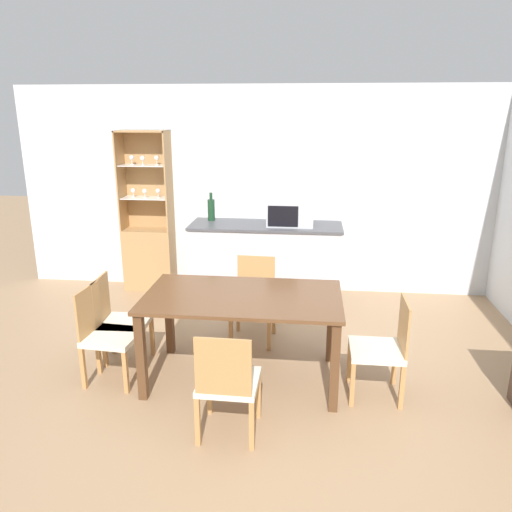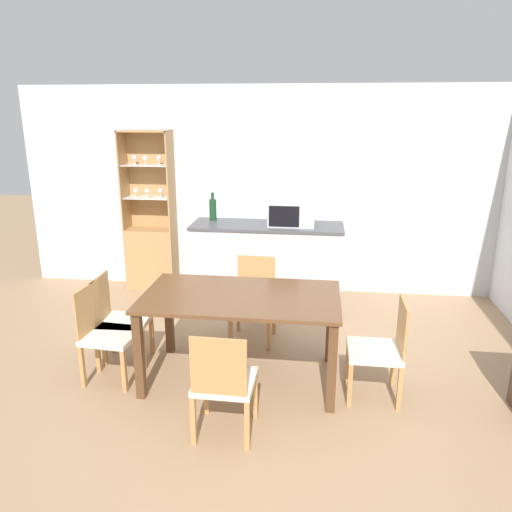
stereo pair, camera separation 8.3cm
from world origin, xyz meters
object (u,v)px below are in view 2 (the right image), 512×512
(display_cabinet, at_px, (152,243))
(dining_chair_head_far, at_px, (254,300))
(dining_table, at_px, (241,307))
(dining_chair_head_near, at_px, (224,382))
(dining_chair_side_right_near, at_px, (380,349))
(microwave, at_px, (292,213))
(dining_chair_side_left_near, at_px, (107,333))
(dining_chair_side_left_far, at_px, (119,320))
(wine_bottle, at_px, (213,209))

(display_cabinet, height_order, dining_chair_head_far, display_cabinet)
(dining_table, relative_size, dining_chair_head_near, 1.97)
(dining_chair_side_right_near, bearing_deg, microwave, 25.14)
(display_cabinet, relative_size, microwave, 3.90)
(display_cabinet, xyz_separation_m, microwave, (1.83, -0.51, 0.55))
(dining_chair_head_far, relative_size, microwave, 1.62)
(dining_table, relative_size, dining_chair_side_left_near, 1.97)
(display_cabinet, height_order, microwave, display_cabinet)
(dining_table, distance_m, dining_chair_head_near, 0.83)
(dining_chair_side_left_far, relative_size, wine_bottle, 2.55)
(dining_chair_side_left_far, bearing_deg, dining_table, 80.89)
(dining_chair_side_right_near, height_order, dining_chair_side_left_far, same)
(dining_chair_head_near, bearing_deg, dining_chair_side_left_far, 141.90)
(dining_chair_side_left_near, bearing_deg, display_cabinet, -166.45)
(wine_bottle, bearing_deg, display_cabinet, 157.30)
(dining_chair_head_far, bearing_deg, wine_bottle, -55.48)
(dining_chair_head_far, relative_size, wine_bottle, 2.55)
(dining_chair_side_left_near, relative_size, microwave, 1.62)
(dining_chair_side_left_far, bearing_deg, display_cabinet, -171.99)
(dining_chair_head_near, distance_m, microwave, 2.57)
(dining_chair_head_near, relative_size, dining_chair_head_far, 1.00)
(display_cabinet, bearing_deg, wine_bottle, -22.70)
(display_cabinet, bearing_deg, microwave, -15.43)
(dining_chair_head_near, height_order, dining_chair_side_left_far, same)
(display_cabinet, relative_size, wine_bottle, 6.16)
(dining_chair_side_right_near, distance_m, wine_bottle, 2.70)
(dining_chair_head_far, height_order, dining_chair_side_left_far, same)
(dining_chair_side_left_near, height_order, wine_bottle, wine_bottle)
(dining_chair_side_right_near, xyz_separation_m, dining_chair_side_left_far, (-2.29, 0.28, 0.00))
(dining_chair_head_far, xyz_separation_m, wine_bottle, (-0.61, 0.99, 0.72))
(dining_chair_side_left_far, bearing_deg, dining_chair_side_right_near, 80.84)
(dining_chair_side_right_near, bearing_deg, wine_bottle, 42.78)
(dining_chair_head_near, xyz_separation_m, dining_chair_head_far, (0.00, 1.59, 0.00))
(display_cabinet, bearing_deg, dining_chair_side_left_near, -80.97)
(dining_chair_head_near, height_order, wine_bottle, wine_bottle)
(display_cabinet, relative_size, dining_chair_side_left_far, 2.41)
(microwave, bearing_deg, dining_table, -100.90)
(dining_table, bearing_deg, dining_chair_head_near, -90.06)
(dining_chair_side_right_near, bearing_deg, dining_chair_side_left_far, 83.42)
(dining_table, relative_size, microwave, 3.19)
(dining_chair_side_left_near, relative_size, dining_chair_head_far, 1.00)
(dining_chair_head_near, distance_m, dining_chair_side_left_far, 1.48)
(dining_chair_head_far, relative_size, dining_chair_side_right_near, 1.00)
(display_cabinet, relative_size, dining_chair_head_far, 2.41)
(dining_chair_side_left_far, bearing_deg, dining_chair_side_left_near, -2.20)
(dining_chair_side_left_near, xyz_separation_m, dining_chair_head_far, (1.15, 0.93, 0.00))
(dining_table, xyz_separation_m, dining_chair_head_far, (0.00, 0.79, -0.25))
(display_cabinet, relative_size, dining_chair_side_right_near, 2.41)
(display_cabinet, relative_size, dining_chair_head_near, 2.41)
(dining_table, distance_m, microwave, 1.75)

